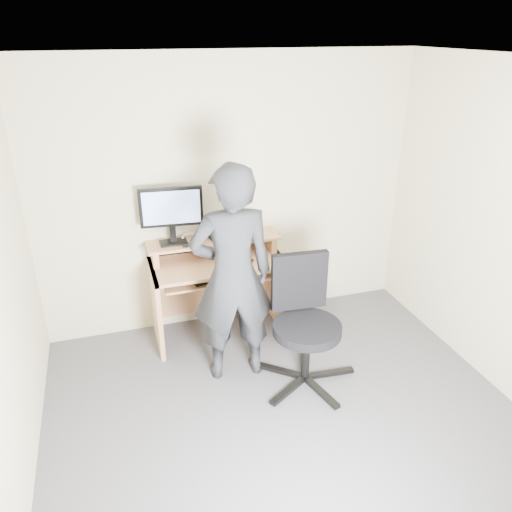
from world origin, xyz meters
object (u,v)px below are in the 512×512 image
monitor (171,211)px  office_chair (304,318)px  desk (217,278)px  person (232,276)px

monitor → office_chair: monitor is taller
desk → office_chair: bearing=-61.3°
monitor → person: size_ratio=0.30×
desk → office_chair: office_chair is taller
desk → office_chair: (0.50, -0.91, 0.02)m
monitor → desk: bearing=-6.2°
desk → person: person is taller
desk → monitor: 0.77m
office_chair → person: (-0.52, 0.23, 0.34)m
office_chair → person: 0.66m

